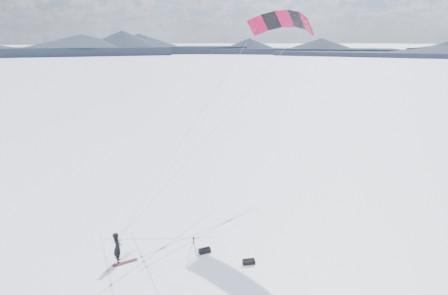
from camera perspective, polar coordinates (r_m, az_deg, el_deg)
ground at (r=23.59m, az=-8.25°, el=-17.43°), size 1800.00×1800.00×0.00m
horizon_hills at (r=22.16m, az=-8.55°, el=-11.38°), size 704.00×705.94×8.00m
snow_tracks at (r=23.12m, az=-9.44°, el=-18.25°), size 14.76×10.25×0.01m
snowkiter at (r=24.59m, az=-15.75°, el=-16.39°), size 0.56×0.77×1.95m
snowboard at (r=24.36m, az=-14.85°, el=-16.60°), size 1.49×0.32×0.04m
tripod at (r=23.96m, az=-4.64°, el=-14.43°), size 0.60×0.55×1.26m
gear_bag_a at (r=24.52m, az=-2.98°, el=-15.41°), size 0.79×0.47×0.33m
gear_bag_b at (r=23.52m, az=3.80°, el=-16.96°), size 0.81×0.60×0.33m
power_kite at (r=30.30m, az=8.82°, el=18.21°), size 15.78×6.02×13.71m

